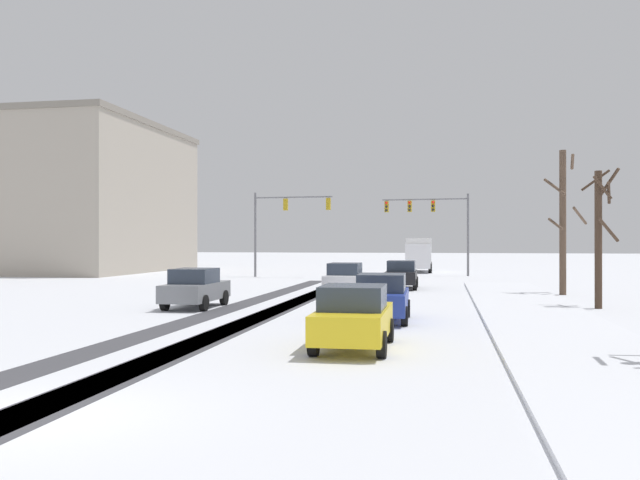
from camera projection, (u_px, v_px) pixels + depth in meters
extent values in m
plane|color=silver|center=(38.00, 417.00, 10.27)|extent=(300.00, 300.00, 0.00)
cube|color=#424247|center=(279.00, 308.00, 27.15)|extent=(0.92, 37.59, 0.01)
cube|color=#424247|center=(234.00, 307.00, 27.50)|extent=(1.14, 37.59, 0.01)
cube|color=#424247|center=(281.00, 308.00, 27.14)|extent=(0.93, 37.59, 0.01)
cube|color=#424247|center=(284.00, 308.00, 27.12)|extent=(1.20, 37.59, 0.01)
cube|color=white|center=(538.00, 316.00, 23.66)|extent=(4.00, 37.59, 0.12)
cylinder|color=slate|center=(255.00, 235.00, 51.26)|extent=(0.18, 0.18, 6.50)
cylinder|color=slate|center=(293.00, 197.00, 50.55)|extent=(6.10, 0.44, 0.12)
cube|color=#B79319|center=(286.00, 205.00, 50.69)|extent=(0.33, 0.26, 0.90)
sphere|color=red|center=(286.00, 201.00, 50.85)|extent=(0.20, 0.20, 0.20)
sphere|color=black|center=(286.00, 205.00, 50.85)|extent=(0.20, 0.20, 0.20)
sphere|color=black|center=(286.00, 209.00, 50.85)|extent=(0.20, 0.20, 0.20)
cube|color=#B79319|center=(328.00, 204.00, 49.91)|extent=(0.33, 0.26, 0.90)
sphere|color=red|center=(329.00, 200.00, 50.07)|extent=(0.20, 0.20, 0.20)
sphere|color=black|center=(329.00, 204.00, 50.07)|extent=(0.20, 0.20, 0.20)
sphere|color=black|center=(329.00, 208.00, 50.07)|extent=(0.20, 0.20, 0.20)
cylinder|color=slate|center=(468.00, 235.00, 52.23)|extent=(0.18, 0.18, 6.50)
cylinder|color=slate|center=(425.00, 199.00, 53.09)|extent=(6.79, 0.60, 0.12)
cube|color=#B79319|center=(433.00, 206.00, 52.92)|extent=(0.34, 0.26, 0.90)
sphere|color=red|center=(433.00, 202.00, 52.76)|extent=(0.20, 0.20, 0.20)
sphere|color=black|center=(433.00, 206.00, 52.76)|extent=(0.20, 0.20, 0.20)
sphere|color=black|center=(433.00, 210.00, 52.76)|extent=(0.20, 0.20, 0.20)
cube|color=#B79319|center=(410.00, 206.00, 53.39)|extent=(0.34, 0.26, 0.90)
sphere|color=red|center=(409.00, 203.00, 53.23)|extent=(0.20, 0.20, 0.20)
sphere|color=black|center=(409.00, 206.00, 53.23)|extent=(0.20, 0.20, 0.20)
sphere|color=black|center=(409.00, 210.00, 53.23)|extent=(0.20, 0.20, 0.20)
cube|color=#B79319|center=(387.00, 207.00, 53.86)|extent=(0.34, 0.26, 0.90)
sphere|color=red|center=(386.00, 203.00, 53.70)|extent=(0.20, 0.20, 0.20)
sphere|color=black|center=(386.00, 207.00, 53.70)|extent=(0.20, 0.20, 0.20)
sphere|color=black|center=(386.00, 210.00, 53.70)|extent=(0.20, 0.20, 0.20)
cube|color=black|center=(402.00, 277.00, 38.31)|extent=(1.75, 4.12, 0.70)
cube|color=#2D3847|center=(401.00, 266.00, 38.17)|extent=(1.59, 1.92, 0.60)
cylinder|color=black|center=(389.00, 282.00, 39.70)|extent=(0.23, 0.64, 0.64)
cylinder|color=black|center=(416.00, 282.00, 39.43)|extent=(0.23, 0.64, 0.64)
cylinder|color=black|center=(386.00, 284.00, 37.20)|extent=(0.23, 0.64, 0.64)
cylinder|color=black|center=(415.00, 285.00, 36.92)|extent=(0.23, 0.64, 0.64)
cube|color=silver|center=(345.00, 281.00, 34.21)|extent=(1.74, 4.12, 0.70)
cube|color=#2D3847|center=(345.00, 269.00, 34.07)|extent=(1.58, 1.92, 0.60)
cylinder|color=black|center=(334.00, 286.00, 35.62)|extent=(0.23, 0.64, 0.64)
cylinder|color=black|center=(364.00, 287.00, 35.30)|extent=(0.23, 0.64, 0.64)
cylinder|color=black|center=(325.00, 290.00, 33.12)|extent=(0.23, 0.64, 0.64)
cylinder|color=black|center=(357.00, 290.00, 32.81)|extent=(0.23, 0.64, 0.64)
cube|color=slate|center=(196.00, 291.00, 27.28)|extent=(1.76, 4.13, 0.70)
cube|color=#2D3847|center=(194.00, 276.00, 27.14)|extent=(1.59, 1.92, 0.60)
cylinder|color=black|center=(188.00, 297.00, 28.67)|extent=(0.23, 0.64, 0.64)
cylinder|color=black|center=(224.00, 298.00, 28.40)|extent=(0.23, 0.64, 0.64)
cylinder|color=black|center=(165.00, 302.00, 26.17)|extent=(0.23, 0.64, 0.64)
cylinder|color=black|center=(204.00, 303.00, 25.90)|extent=(0.23, 0.64, 0.64)
cube|color=#233899|center=(382.00, 301.00, 22.72)|extent=(1.79, 4.14, 0.70)
cube|color=#2D3847|center=(382.00, 283.00, 22.58)|extent=(1.60, 1.93, 0.60)
cylinder|color=black|center=(362.00, 308.00, 24.11)|extent=(0.23, 0.64, 0.64)
cylinder|color=black|center=(407.00, 308.00, 23.85)|extent=(0.23, 0.64, 0.64)
cylinder|color=black|center=(355.00, 315.00, 21.60)|extent=(0.23, 0.64, 0.64)
cylinder|color=black|center=(404.00, 316.00, 21.34)|extent=(0.23, 0.64, 0.64)
cube|color=yellow|center=(354.00, 322.00, 16.86)|extent=(1.74, 4.12, 0.70)
cube|color=#2D3847|center=(353.00, 297.00, 16.71)|extent=(1.58, 1.91, 0.60)
cylinder|color=black|center=(330.00, 329.00, 18.25)|extent=(0.23, 0.64, 0.64)
cylinder|color=black|center=(389.00, 330.00, 17.97)|extent=(0.23, 0.64, 0.64)
cylinder|color=black|center=(314.00, 343.00, 15.75)|extent=(0.23, 0.64, 0.64)
cylinder|color=black|center=(382.00, 345.00, 15.47)|extent=(0.23, 0.64, 0.64)
cube|color=silver|center=(418.00, 256.00, 56.71)|extent=(2.13, 2.23, 2.10)
cube|color=silver|center=(419.00, 252.00, 60.35)|extent=(2.27, 5.23, 2.60)
cylinder|color=black|center=(430.00, 268.00, 56.97)|extent=(0.29, 0.84, 0.84)
cylinder|color=black|center=(406.00, 268.00, 57.31)|extent=(0.29, 0.84, 0.84)
cylinder|color=black|center=(430.00, 266.00, 61.59)|extent=(0.29, 0.84, 0.84)
cylinder|color=black|center=(408.00, 266.00, 61.93)|extent=(0.29, 0.84, 0.84)
cylinder|color=#423023|center=(598.00, 240.00, 26.89)|extent=(0.29, 0.29, 5.59)
cylinder|color=#423023|center=(608.00, 184.00, 27.12)|extent=(0.78, 1.02, 1.28)
cylinder|color=#423023|center=(609.00, 193.00, 26.72)|extent=(0.34, 0.87, 0.87)
cylinder|color=#423023|center=(595.00, 180.00, 27.43)|extent=(1.14, 0.12, 0.89)
cylinder|color=#423023|center=(609.00, 230.00, 26.43)|extent=(0.97, 0.75, 0.97)
cylinder|color=#423023|center=(603.00, 187.00, 26.54)|extent=(0.81, 0.30, 0.96)
cylinder|color=brown|center=(563.00, 222.00, 33.84)|extent=(0.34, 0.34, 7.39)
cylinder|color=brown|center=(572.00, 162.00, 33.70)|extent=(0.29, 1.02, 0.71)
cylinder|color=brown|center=(555.00, 187.00, 33.52)|extent=(0.98, 1.09, 0.95)
cylinder|color=brown|center=(580.00, 216.00, 33.28)|extent=(1.00, 1.61, 0.86)
cylinder|color=brown|center=(556.00, 224.00, 33.65)|extent=(0.68, 0.92, 0.66)
cube|color=#A89E8E|center=(32.00, 202.00, 61.77)|extent=(24.79, 20.22, 12.87)
cube|color=gray|center=(32.00, 130.00, 61.79)|extent=(25.09, 20.52, 0.50)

